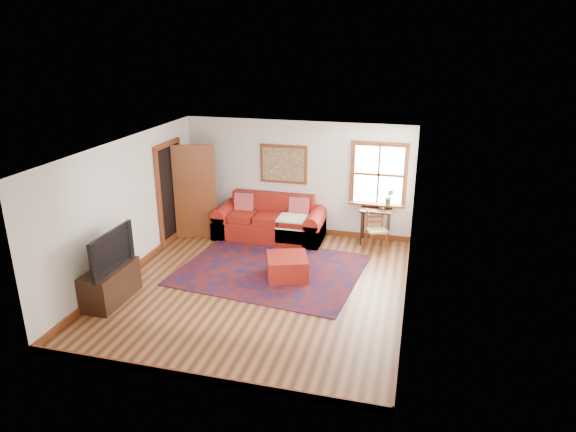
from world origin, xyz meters
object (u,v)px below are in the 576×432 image
(ladder_back_chair, at_px, (376,228))
(media_cabinet, at_px, (111,284))
(red_ottoman, at_px, (287,267))
(side_table, at_px, (376,214))
(red_leather_sofa, at_px, (270,224))

(ladder_back_chair, bearing_deg, media_cabinet, -140.11)
(red_ottoman, height_order, ladder_back_chair, ladder_back_chair)
(side_table, height_order, media_cabinet, side_table)
(red_ottoman, bearing_deg, red_leather_sofa, 95.86)
(red_leather_sofa, height_order, red_ottoman, red_leather_sofa)
(red_leather_sofa, bearing_deg, media_cabinet, -117.09)
(red_ottoman, bearing_deg, ladder_back_chair, 32.05)
(side_table, bearing_deg, red_leather_sofa, -174.01)
(red_leather_sofa, relative_size, red_ottoman, 3.26)
(red_ottoman, relative_size, side_table, 0.94)
(side_table, xyz_separation_m, ladder_back_chair, (0.04, -0.28, -0.19))
(red_ottoman, bearing_deg, media_cabinet, -168.20)
(red_ottoman, distance_m, ladder_back_chair, 2.30)
(red_leather_sofa, bearing_deg, red_ottoman, -64.71)
(red_ottoman, bearing_deg, side_table, 36.77)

